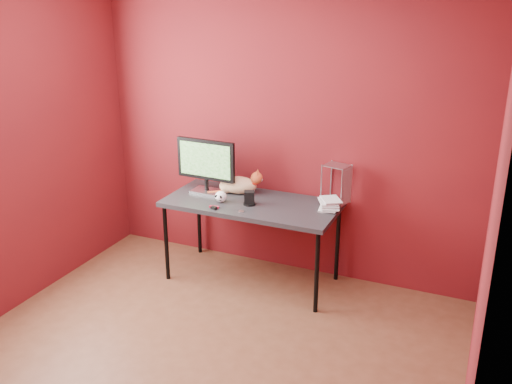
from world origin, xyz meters
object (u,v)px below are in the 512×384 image
at_px(book_stack, 323,152).
at_px(monitor, 206,163).
at_px(desk, 252,207).
at_px(speaker, 249,198).
at_px(skull_mug, 221,197).
at_px(cat, 239,185).

bearing_deg(book_stack, monitor, -178.34).
bearing_deg(book_stack, desk, -171.59).
bearing_deg(speaker, monitor, 140.47).
xyz_separation_m(monitor, skull_mug, (0.23, -0.17, -0.22)).
relative_size(cat, book_stack, 0.47).
distance_m(cat, book_stack, 0.89).
relative_size(skull_mug, book_stack, 0.10).
distance_m(desk, monitor, 0.57).
height_order(monitor, speaker, monitor).
bearing_deg(speaker, cat, 107.98).
distance_m(monitor, book_stack, 1.09).
bearing_deg(monitor, desk, -4.72).
bearing_deg(cat, skull_mug, -112.49).
bearing_deg(cat, desk, -50.10).
distance_m(monitor, cat, 0.35).
height_order(monitor, skull_mug, monitor).
relative_size(desk, cat, 3.23).
distance_m(cat, speaker, 0.30).
relative_size(desk, monitor, 2.65).
height_order(desk, cat, cat).
distance_m(monitor, skull_mug, 0.36).
relative_size(speaker, book_stack, 0.12).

